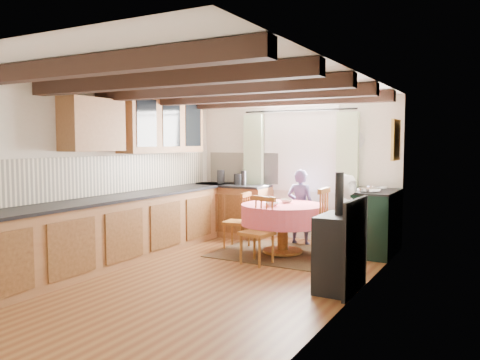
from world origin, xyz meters
The scene contains 41 objects.
floor centered at (0.00, 0.00, 0.00)m, with size 3.60×5.50×0.00m, color brown.
ceiling centered at (0.00, 0.00, 2.40)m, with size 3.60×5.50×0.00m, color white.
wall_back centered at (0.00, 2.75, 1.20)m, with size 3.60×0.00×2.40m, color silver.
wall_front centered at (0.00, -2.75, 1.20)m, with size 3.60×0.00×2.40m, color silver.
wall_left centered at (-1.80, 0.00, 1.20)m, with size 0.00×5.50×2.40m, color silver.
wall_right centered at (1.80, 0.00, 1.20)m, with size 0.00×5.50×2.40m, color silver.
beam_a centered at (0.00, -2.00, 2.31)m, with size 3.60×0.16×0.16m, color black.
beam_b centered at (0.00, -1.00, 2.31)m, with size 3.60×0.16×0.16m, color black.
beam_c centered at (0.00, 0.00, 2.31)m, with size 3.60×0.16×0.16m, color black.
beam_d centered at (0.00, 1.00, 2.31)m, with size 3.60×0.16×0.16m, color black.
beam_e centered at (0.00, 2.00, 2.31)m, with size 3.60×0.16×0.16m, color black.
splash_left centered at (-1.78, 0.30, 1.20)m, with size 0.02×4.50×0.55m, color beige.
splash_back centered at (-1.00, 2.73, 1.20)m, with size 1.40×0.02×0.55m, color beige.
base_cabinet_left centered at (-1.50, 0.00, 0.44)m, with size 0.60×5.30×0.88m, color #916037.
base_cabinet_back centered at (-1.05, 2.45, 0.44)m, with size 1.30×0.60×0.88m, color #916037.
worktop_left centered at (-1.48, 0.00, 0.90)m, with size 0.64×5.30×0.04m, color black.
worktop_back centered at (-1.05, 2.43, 0.90)m, with size 1.30×0.64×0.04m, color black.
wall_cabinet_glass centered at (-1.63, 1.20, 1.95)m, with size 0.34×1.80×0.90m, color #916037.
wall_cabinet_solid centered at (-1.63, -0.30, 1.90)m, with size 0.34×0.90×0.70m, color #916037.
window_frame centered at (0.10, 2.73, 1.60)m, with size 1.34×0.03×1.54m, color white.
window_pane centered at (0.10, 2.74, 1.60)m, with size 1.20×0.01×1.40m, color white.
curtain_left centered at (-0.75, 2.65, 1.10)m, with size 0.35×0.10×2.10m, color beige.
curtain_right centered at (0.95, 2.65, 1.10)m, with size 0.35×0.10×2.10m, color beige.
curtain_rod centered at (0.10, 2.65, 2.20)m, with size 0.03×0.03×2.00m, color black.
wall_picture centered at (1.77, 2.30, 1.70)m, with size 0.04×0.50×0.60m, color gold.
wall_plate centered at (1.05, 2.72, 1.70)m, with size 0.30×0.30×0.02m, color silver.
rug centered at (0.31, 1.55, 0.01)m, with size 1.94×1.51×0.01m, color #341F17.
dining_table centered at (0.31, 1.55, 0.37)m, with size 1.24×1.24×0.75m, color #CC5C82, non-canonical shape.
chair_near centered at (0.24, 0.84, 0.46)m, with size 0.40×0.41×0.92m, color #996325, non-canonical shape.
chair_left centered at (-0.48, 1.57, 0.44)m, with size 0.38×0.40×0.89m, color #996325, non-canonical shape.
chair_right centered at (1.13, 1.53, 0.51)m, with size 0.44×0.46×1.03m, color #996325, non-canonical shape.
aga_range centered at (1.47, 2.25, 0.49)m, with size 0.68×1.06×0.97m, color black, non-canonical shape.
cast_iron_stove centered at (1.58, 0.23, 0.67)m, with size 0.40×0.67×1.34m, color black, non-canonical shape.
child_far centered at (0.28, 2.34, 0.62)m, with size 0.45×0.29×1.23m, color #3E385A.
child_right centered at (1.20, 1.71, 0.61)m, with size 0.59×0.39×1.22m, color white.
bowl_a centered at (0.24, 1.32, 0.77)m, with size 0.21×0.21×0.05m, color silver.
bowl_b centered at (0.29, 1.74, 0.78)m, with size 0.18×0.18×0.06m, color silver.
cup centered at (0.27, 1.24, 0.80)m, with size 0.11×0.11×0.10m, color silver.
canister_tall centered at (-1.33, 2.48, 1.04)m, with size 0.14×0.14×0.25m, color #262628.
canister_wide centered at (-0.96, 2.48, 1.01)m, with size 0.17×0.17×0.19m, color #262628.
canister_slim centered at (-0.79, 2.35, 1.05)m, with size 0.09×0.09×0.25m, color #262628.
Camera 1 is at (3.20, -4.98, 1.67)m, focal length 36.21 mm.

